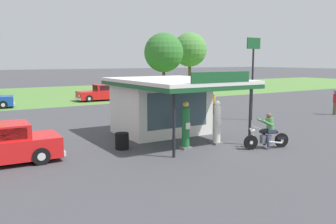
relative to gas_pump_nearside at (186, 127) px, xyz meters
name	(u,v)px	position (x,y,z in m)	size (l,w,h in m)	color
ground_plane	(227,147)	(1.74, -0.75, -0.96)	(300.00, 300.00, 0.00)	#424247
grass_verge_strip	(53,94)	(1.74, 29.25, -0.96)	(120.00, 24.00, 0.01)	#56843D
service_station_kiosk	(164,102)	(0.88, 3.27, 0.74)	(5.04, 6.89, 3.39)	silver
gas_pump_nearside	(186,127)	(0.00, 0.00, 0.00)	(0.44, 0.44, 2.10)	slate
gas_pump_offside	(217,124)	(1.76, 0.00, -0.03)	(0.44, 0.44, 2.04)	slate
motorcycle_with_rider	(267,134)	(3.11, -1.82, -0.31)	(2.12, 0.85, 1.58)	black
parked_car_back_row_right	(103,93)	(4.29, 20.23, -0.25)	(5.11, 2.19, 1.55)	red
parked_car_second_row_spare	(185,88)	(14.71, 21.47, -0.30)	(5.45, 2.00, 1.46)	black
bystander_admiring_sedan	(213,103)	(7.54, 7.39, -0.18)	(0.34, 0.34, 1.51)	brown
bystander_strolling_foreground	(335,102)	(14.80, 2.63, -0.03)	(0.38, 0.38, 1.73)	brown
tree_oak_distant_spare	(190,50)	(23.81, 33.32, 4.52)	(5.26, 5.26, 8.13)	brown
tree_oak_far_right	(164,53)	(17.12, 30.05, 3.96)	(5.39, 5.39, 7.63)	brown
roadside_pole_sign	(253,65)	(8.07, 4.13, 2.60)	(1.10, 0.12, 5.28)	black
spare_tire_stack	(122,141)	(-2.38, 1.44, -0.60)	(0.60, 0.60, 0.72)	black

